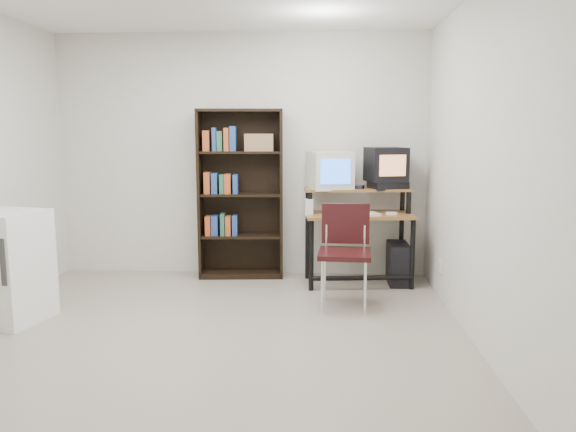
{
  "coord_description": "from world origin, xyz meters",
  "views": [
    {
      "loc": [
        0.83,
        -4.08,
        1.57
      ],
      "look_at": [
        0.55,
        1.1,
        0.78
      ],
      "focal_mm": 35.0,
      "sensor_mm": 36.0,
      "label": 1
    }
  ],
  "objects_px": {
    "crt_monitor": "(330,170)",
    "school_chair": "(345,244)",
    "computer_desk": "(358,219)",
    "crt_tv": "(386,164)",
    "mini_fridge": "(8,267)",
    "pc_tower": "(398,263)",
    "bookshelf": "(240,192)"
  },
  "relations": [
    {
      "from": "pc_tower",
      "to": "bookshelf",
      "type": "height_order",
      "value": "bookshelf"
    },
    {
      "from": "school_chair",
      "to": "crt_monitor",
      "type": "bearing_deg",
      "value": 102.6
    },
    {
      "from": "bookshelf",
      "to": "crt_tv",
      "type": "bearing_deg",
      "value": -7.45
    },
    {
      "from": "school_chair",
      "to": "mini_fridge",
      "type": "relative_size",
      "value": 0.99
    },
    {
      "from": "computer_desk",
      "to": "mini_fridge",
      "type": "distance_m",
      "value": 3.26
    },
    {
      "from": "crt_monitor",
      "to": "bookshelf",
      "type": "height_order",
      "value": "bookshelf"
    },
    {
      "from": "crt_tv",
      "to": "mini_fridge",
      "type": "xyz_separation_m",
      "value": [
        -3.25,
        -1.47,
        -0.76
      ]
    },
    {
      "from": "pc_tower",
      "to": "mini_fridge",
      "type": "bearing_deg",
      "value": -157.45
    },
    {
      "from": "crt_monitor",
      "to": "bookshelf",
      "type": "relative_size",
      "value": 0.28
    },
    {
      "from": "crt_monitor",
      "to": "pc_tower",
      "type": "xyz_separation_m",
      "value": [
        0.71,
        -0.08,
        -0.95
      ]
    },
    {
      "from": "computer_desk",
      "to": "crt_tv",
      "type": "bearing_deg",
      "value": 21.81
    },
    {
      "from": "computer_desk",
      "to": "pc_tower",
      "type": "bearing_deg",
      "value": -2.5
    },
    {
      "from": "pc_tower",
      "to": "bookshelf",
      "type": "bearing_deg",
      "value": 173.44
    },
    {
      "from": "crt_monitor",
      "to": "mini_fridge",
      "type": "height_order",
      "value": "crt_monitor"
    },
    {
      "from": "pc_tower",
      "to": "school_chair",
      "type": "xyz_separation_m",
      "value": [
        -0.59,
        -0.77,
        0.36
      ]
    },
    {
      "from": "pc_tower",
      "to": "bookshelf",
      "type": "relative_size",
      "value": 0.25
    },
    {
      "from": "bookshelf",
      "to": "crt_monitor",
      "type": "bearing_deg",
      "value": -12.06
    },
    {
      "from": "mini_fridge",
      "to": "bookshelf",
      "type": "bearing_deg",
      "value": 55.26
    },
    {
      "from": "crt_tv",
      "to": "mini_fridge",
      "type": "height_order",
      "value": "crt_tv"
    },
    {
      "from": "computer_desk",
      "to": "bookshelf",
      "type": "relative_size",
      "value": 0.63
    },
    {
      "from": "crt_monitor",
      "to": "bookshelf",
      "type": "xyz_separation_m",
      "value": [
        -0.95,
        0.13,
        -0.24
      ]
    },
    {
      "from": "crt_monitor",
      "to": "school_chair",
      "type": "relative_size",
      "value": 0.55
    },
    {
      "from": "crt_monitor",
      "to": "computer_desk",
      "type": "bearing_deg",
      "value": -35.15
    },
    {
      "from": "mini_fridge",
      "to": "crt_monitor",
      "type": "bearing_deg",
      "value": 41.18
    },
    {
      "from": "crt_tv",
      "to": "bookshelf",
      "type": "relative_size",
      "value": 0.25
    },
    {
      "from": "bookshelf",
      "to": "mini_fridge",
      "type": "xyz_separation_m",
      "value": [
        -1.72,
        -1.56,
        -0.46
      ]
    },
    {
      "from": "school_chair",
      "to": "pc_tower",
      "type": "bearing_deg",
      "value": 56.7
    },
    {
      "from": "crt_tv",
      "to": "mini_fridge",
      "type": "bearing_deg",
      "value": -170.1
    },
    {
      "from": "crt_monitor",
      "to": "bookshelf",
      "type": "bearing_deg",
      "value": 156.25
    },
    {
      "from": "school_chair",
      "to": "bookshelf",
      "type": "distance_m",
      "value": 1.5
    },
    {
      "from": "crt_tv",
      "to": "pc_tower",
      "type": "xyz_separation_m",
      "value": [
        0.13,
        -0.12,
        -1.01
      ]
    },
    {
      "from": "computer_desk",
      "to": "school_chair",
      "type": "height_order",
      "value": "computer_desk"
    }
  ]
}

